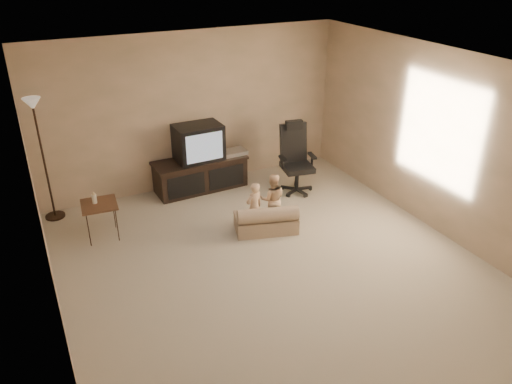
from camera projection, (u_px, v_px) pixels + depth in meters
floor at (272, 266)px, 6.29m from camera, size 5.50×5.50×0.00m
room_shell at (274, 155)px, 5.61m from camera, size 5.50×5.50×5.50m
tv_stand at (200, 163)px, 8.08m from camera, size 1.55×0.61×1.10m
office_chair at (296, 167)px, 8.04m from camera, size 0.62×0.64×1.15m
side_table at (99, 205)px, 6.71m from camera, size 0.50×0.50×0.70m
floor_lamp at (38, 133)px, 6.83m from camera, size 0.28×0.28×1.81m
child_sofa at (266, 221)px, 6.98m from camera, size 0.96×0.71×0.42m
toddler_left at (254, 207)px, 6.91m from camera, size 0.31×0.25×0.74m
toddler_right at (272, 199)px, 7.10m from camera, size 0.42×0.34×0.77m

